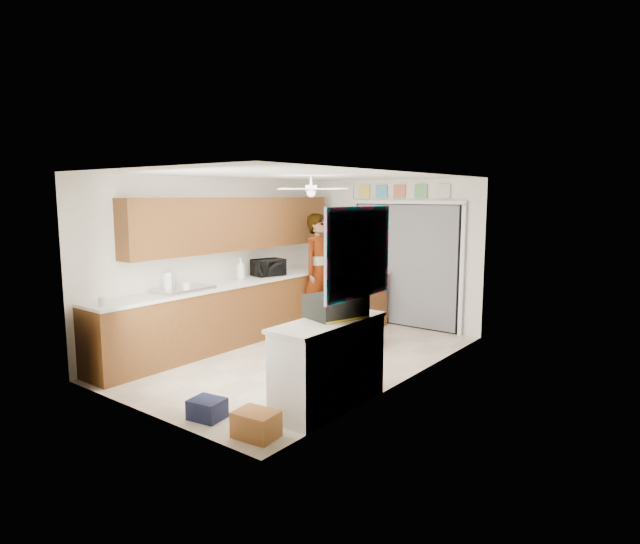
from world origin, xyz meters
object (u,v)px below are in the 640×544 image
Objects in this scene: paper_towel_roll at (168,282)px; dog at (371,331)px; soap_bottle at (241,269)px; microwave at (268,267)px; man at (319,271)px; cardboard_box at (256,424)px; navy_crate at (207,409)px; suitcase at (336,306)px.

dog is (1.81, 2.29, -0.87)m from paper_towel_roll.
dog is at bearing 28.96° from soap_bottle.
soap_bottle reaches higher than paper_towel_roll.
microwave is 1.97m from dog.
man is (0.44, 1.41, -0.15)m from soap_bottle.
cardboard_box is at bearing -21.15° from paper_towel_roll.
navy_crate is (1.86, -2.91, -0.98)m from microwave.
man is at bearing 111.33° from navy_crate.
microwave is 3.98m from cardboard_box.
paper_towel_roll is at bearing -159.86° from suitcase.
cardboard_box is 0.20× the size of man.
paper_towel_roll is 2.71m from suitcase.
soap_bottle is 2.21m from dog.
microwave is at bearing 163.43° from suitcase.
paper_towel_roll is 0.14× the size of man.
dog is at bearing 92.54° from navy_crate.
cardboard_box is at bearing -123.51° from microwave.
dog is at bearing 104.11° from cardboard_box.
dog reaches higher than navy_crate.
paper_towel_roll is 2.77m from man.
microwave is 1.89m from paper_towel_roll.
dog is (-0.83, 3.31, 0.08)m from cardboard_box.
microwave reaches higher than dog.
soap_bottle is at bearing 137.92° from cardboard_box.
microwave reaches higher than paper_towel_roll.
soap_bottle is at bearing 164.70° from man.
soap_bottle is at bearing -149.98° from dog.
cardboard_box is 3.42m from dog.
cardboard_box is 0.78× the size of dog.
man reaches higher than soap_bottle.
man is at bearing 147.81° from suitcase.
soap_bottle is 1.32m from paper_towel_roll.
microwave is at bearing 131.18° from cardboard_box.
suitcase is (2.66, -1.18, -0.05)m from soap_bottle.
navy_crate is (-0.76, -1.16, -0.96)m from suitcase.
microwave is 1.25× the size of cardboard_box.
paper_towel_roll is at bearing -127.21° from dog.
paper_towel_roll is at bearing 158.85° from cardboard_box.
suitcase is 1.47× the size of cardboard_box.
soap_bottle reaches higher than dog.
soap_bottle is 1.31× the size of paper_towel_roll.
cardboard_box is (-0.07, -1.16, -0.94)m from suitcase.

